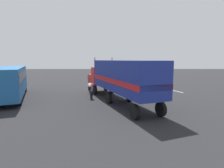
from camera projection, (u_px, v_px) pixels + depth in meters
The scene contains 8 objects.
ground_plane at pixel (102, 91), 24.78m from camera, with size 120.00×120.00×0.00m, color #232326.
lane_stripe_near at pixel (132, 99), 19.62m from camera, with size 4.40×0.16×0.01m, color silver.
lane_stripe_mid at pixel (151, 97), 20.93m from camera, with size 4.40×0.16×0.01m, color silver.
lane_stripe_far at pixel (172, 90), 25.50m from camera, with size 4.40×0.16×0.01m, color silver.
semi_truck at pixel (119, 77), 17.98m from camera, with size 14.09×7.48×4.50m.
person_bystander at pixel (91, 91), 19.86m from camera, with size 0.44×0.47×1.63m.
parked_bus at pixel (11, 80), 19.84m from camera, with size 11.16×6.43×3.40m.
motorcycle at pixel (156, 97), 18.39m from camera, with size 2.06×0.67×1.12m.
Camera 1 is at (-24.44, -1.25, 4.21)m, focal length 29.36 mm.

